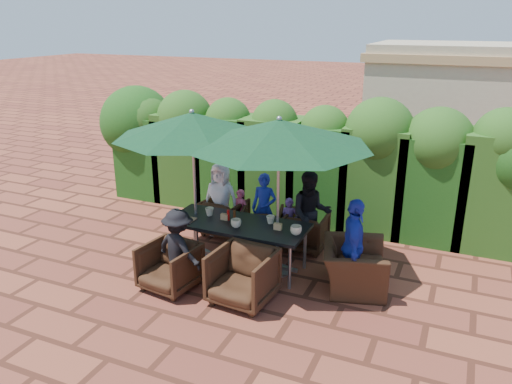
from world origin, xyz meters
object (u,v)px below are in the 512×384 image
at_px(dining_table, 238,227).
at_px(chair_end_right, 354,260).
at_px(chair_near_left, 169,264).
at_px(chair_far_mid, 262,224).
at_px(umbrella_left, 192,125).
at_px(umbrella_right, 279,133).
at_px(chair_far_right, 306,229).
at_px(chair_near_right, 243,274).
at_px(chair_far_left, 224,215).

height_order(dining_table, chair_end_right, chair_end_right).
bearing_deg(chair_near_left, chair_far_mid, 80.11).
relative_size(umbrella_left, chair_far_mid, 3.43).
distance_m(umbrella_right, chair_near_left, 2.48).
bearing_deg(chair_far_right, chair_far_mid, 6.53).
xyz_separation_m(umbrella_right, chair_end_right, (1.20, -0.00, -1.77)).
height_order(umbrella_right, chair_near_right, umbrella_right).
relative_size(chair_near_left, chair_end_right, 0.74).
xyz_separation_m(dining_table, chair_end_right, (1.84, 0.07, -0.23)).
relative_size(chair_far_left, chair_far_right, 1.04).
bearing_deg(chair_far_mid, umbrella_right, 111.02).
xyz_separation_m(chair_far_left, chair_near_left, (0.16, -2.07, 0.01)).
xyz_separation_m(umbrella_left, chair_far_mid, (0.80, 0.88, -1.85)).
bearing_deg(umbrella_left, chair_end_right, 0.03).
bearing_deg(chair_near_left, chair_near_right, 12.88).
height_order(umbrella_right, chair_far_left, umbrella_right).
bearing_deg(umbrella_right, umbrella_left, -179.83).
height_order(chair_far_left, chair_far_right, chair_far_left).
bearing_deg(dining_table, umbrella_right, 6.76).
bearing_deg(chair_far_right, umbrella_left, 30.75).
bearing_deg(chair_near_left, chair_end_right, 31.76).
height_order(chair_far_mid, chair_near_left, chair_near_left).
bearing_deg(chair_near_right, dining_table, 123.40).
xyz_separation_m(chair_far_left, chair_near_right, (1.29, -1.97, 0.05)).
distance_m(umbrella_right, chair_far_left, 2.52).
relative_size(chair_far_left, chair_far_mid, 1.02).
height_order(umbrella_right, chair_far_right, umbrella_right).
bearing_deg(chair_far_mid, chair_near_left, 57.61).
bearing_deg(umbrella_left, chair_far_right, 31.90).
bearing_deg(chair_near_right, chair_near_left, -170.46).
xyz_separation_m(umbrella_right, chair_far_right, (0.15, 0.98, -1.86)).
bearing_deg(chair_far_right, chair_near_left, 54.76).
bearing_deg(dining_table, chair_far_mid, 89.47).
height_order(dining_table, umbrella_right, umbrella_right).
bearing_deg(umbrella_left, dining_table, -5.16).
bearing_deg(chair_far_left, chair_far_right, -174.01).
relative_size(dining_table, umbrella_left, 0.89).
bearing_deg(chair_near_right, chair_far_right, 86.45).
relative_size(chair_far_left, chair_end_right, 0.71).
height_order(umbrella_left, chair_near_right, umbrella_left).
distance_m(chair_far_right, chair_end_right, 1.44).
xyz_separation_m(umbrella_right, chair_near_left, (-1.26, -1.10, -1.83)).
relative_size(chair_far_left, chair_near_left, 0.97).
height_order(umbrella_left, chair_far_right, umbrella_left).
height_order(dining_table, chair_far_left, dining_table).
distance_m(chair_far_right, chair_near_left, 2.51).
relative_size(umbrella_left, chair_far_left, 3.35).
relative_size(dining_table, chair_far_right, 3.12).
bearing_deg(umbrella_right, chair_far_mid, 125.77).
bearing_deg(dining_table, chair_end_right, 2.26).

